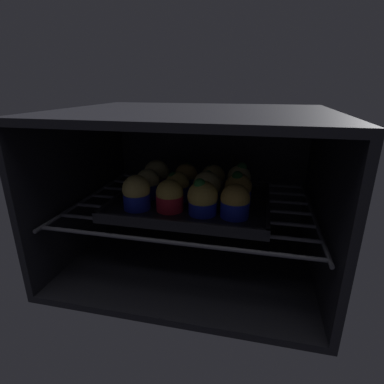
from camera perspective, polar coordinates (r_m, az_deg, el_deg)
The scene contains 15 objects.
oven_cavity at distance 74.84cm, azimuth 1.00°, elevation 1.29°, with size 59.00×47.00×37.00cm.
oven_rack at distance 72.12cm, azimuth 0.28°, elevation -2.32°, with size 54.80×42.00×0.80cm.
baking_tray at distance 70.28cm, azimuth -0.00°, elevation -1.96°, with size 35.00×28.00×2.20cm.
muffin_row0_col0 at distance 65.48cm, azimuth -10.45°, elevation -0.21°, with size 5.96×5.96×7.46cm.
muffin_row0_col1 at distance 63.85cm, azimuth -4.24°, elevation -0.85°, with size 5.85×5.85×6.80cm.
muffin_row0_col2 at distance 61.73cm, azimuth 2.01°, elevation -1.26°, with size 6.31×6.31×7.81cm.
muffin_row0_col3 at distance 61.02cm, azimuth 8.16°, elevation -1.79°, with size 5.96×5.96×6.96cm.
muffin_row1_col0 at distance 71.98cm, azimuth -8.30°, elevation 1.43°, with size 5.84×5.84×6.87cm.
muffin_row1_col1 at distance 69.79cm, azimuth -2.80°, elevation 1.03°, with size 5.84×5.84×6.72cm.
muffin_row1_col2 at distance 68.37cm, azimuth 2.82°, elevation 0.79°, with size 6.37×6.37×7.24cm.
muffin_row1_col3 at distance 67.73cm, azimuth 8.71°, elevation 0.48°, with size 6.05×6.05×7.78cm.
muffin_row2_col0 at distance 77.90cm, azimuth -6.70°, elevation 3.16°, with size 6.33×6.33×7.40cm.
muffin_row2_col1 at distance 76.29cm, azimuth -1.13°, elevation 2.71°, with size 5.84×5.84×6.89cm.
muffin_row2_col2 at distance 75.08cm, azimuth 3.98°, elevation 2.44°, with size 5.89×5.89×6.85cm.
muffin_row2_col3 at distance 73.88cm, azimuth 8.87°, elevation 2.16°, with size 5.84×5.84×7.95cm.
Camera 1 is at (14.60, -43.26, 40.59)cm, focal length 28.18 mm.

